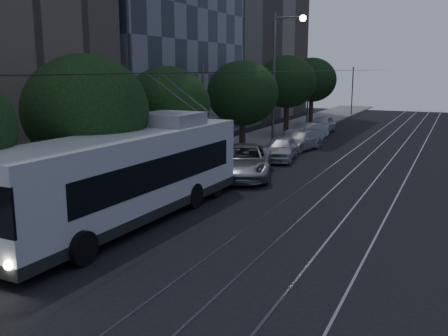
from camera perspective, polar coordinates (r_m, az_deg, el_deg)
The scene contains 16 objects.
ground at distance 16.24m, azimuth -2.08°, elevation -9.53°, with size 120.00×120.00×0.00m, color black.
sidewalk at distance 36.91m, azimuth 1.82°, elevation 2.40°, with size 5.00×90.00×0.15m, color slate.
tram_rails at distance 34.26m, azimuth 17.35°, elevation 1.08°, with size 4.52×90.00×0.02m.
overhead_wires at distance 35.62m, azimuth 5.62°, elevation 7.53°, with size 2.23×90.00×6.00m.
trolleybus at distance 19.21m, azimuth -10.68°, elevation -0.79°, with size 3.09×13.25×5.63m.
pickup_silver at distance 26.98m, azimuth 2.24°, elevation 0.79°, with size 2.86×6.20×1.72m, color #A0A1A7.
car_white_a at distance 32.13m, azimuth 6.48°, elevation 2.25°, with size 1.82×4.51×1.54m, color silver.
car_white_b at distance 36.41m, azimuth 8.62°, elevation 3.11°, with size 1.90×4.67×1.36m, color silver.
car_white_c at distance 41.78m, azimuth 9.41°, elevation 4.13°, with size 1.43×4.11×1.36m, color silver.
car_white_d at distance 46.69m, azimuth 11.16°, elevation 4.93°, with size 1.84×4.59×1.56m, color silver.
tree_1 at distance 20.98m, azimuth -15.50°, elevation 6.31°, with size 5.05×5.05×6.38m.
tree_2 at distance 25.73m, azimuth -6.51°, elevation 7.06°, with size 4.42×4.42×5.91m.
tree_3 at distance 34.39m, azimuth 2.15°, elevation 8.54°, with size 4.87×4.87×6.33m.
tree_4 at distance 43.37m, azimuth 7.23°, elevation 9.73°, with size 4.93×4.93×6.90m.
tree_5 at distance 51.79m, azimuth 10.02°, elevation 9.88°, with size 4.91×4.91×6.88m.
streetlamp_far at distance 36.14m, azimuth 6.35°, elevation 11.29°, with size 2.34×0.44×9.62m.
Camera 1 is at (7.00, -13.47, 5.76)m, focal length 40.00 mm.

